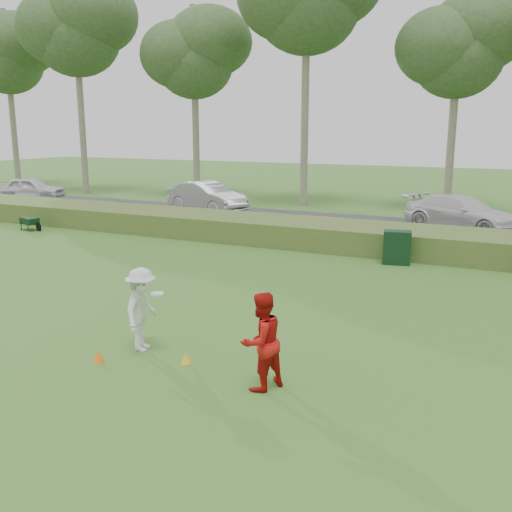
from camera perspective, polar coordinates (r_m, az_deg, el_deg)
The scene contains 16 objects.
ground at distance 11.59m, azimuth -8.74°, elevation -10.26°, with size 120.00×120.00×0.00m, color #326622.
reed_strip at distance 22.01m, azimuth 9.07°, elevation 1.99°, with size 80.00×3.00×0.90m, color #445F26.
park_road at distance 26.84m, azimuth 12.13°, elevation 2.88°, with size 80.00×6.00×0.06m, color #2D2D2D.
tree_0 at distance 48.71m, azimuth -23.64°, elevation 17.89°, with size 6.76×6.76×13.00m.
tree_1 at distance 42.30m, azimuth -17.58°, elevation 20.83°, with size 7.54×7.54×14.50m.
tree_2 at distance 38.70m, azimuth -6.21°, elevation 19.32°, with size 6.50×6.50×12.00m.
tree_4 at distance 33.75m, azimuth 19.56°, elevation 19.03°, with size 6.24×6.24×11.50m.
player_white at distance 11.92m, azimuth -11.36°, elevation -5.25°, with size 0.98×1.24×1.74m.
player_red at distance 9.99m, azimuth 0.53°, elevation -8.52°, with size 0.85×0.67×1.76m, color #B9140F.
cone_orange at distance 11.74m, azimuth -15.47°, elevation -9.66°, with size 0.22×0.22×0.24m, color orange.
cone_yellow at distance 11.37m, azimuth -7.01°, elevation -10.07°, with size 0.20×0.20×0.22m, color yellow.
utility_cabinet at distance 19.69m, azimuth 13.91°, elevation 0.83°, with size 0.90×0.56×1.12m, color black.
wheelbarrow at distance 27.35m, azimuth -21.67°, elevation 3.26°, with size 1.20×0.73×0.57m.
car_left at distance 38.46m, azimuth -21.57°, elevation 6.29°, with size 1.65×4.11×1.40m, color silver.
car_mid at distance 30.87m, azimuth -4.92°, elevation 5.93°, with size 1.69×4.85×1.60m, color #B7B6BB.
car_right at distance 26.78m, azimuth 19.88°, elevation 4.07°, with size 2.10×5.17×1.50m, color silver.
Camera 1 is at (6.13, -8.75, 4.50)m, focal length 40.00 mm.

